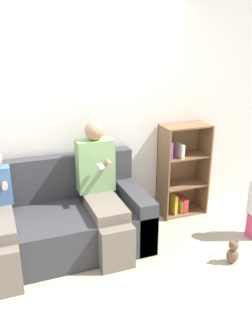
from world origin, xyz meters
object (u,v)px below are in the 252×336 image
at_px(couch, 51,225).
at_px(teddy_bear, 233,252).
at_px(adult_seated, 102,188).
at_px(bookshelf, 180,172).

height_order(couch, teddy_bear, couch).
xyz_separation_m(adult_seated, bookshelf, (1.12, 0.40, -0.13)).
bearing_deg(bookshelf, couch, -169.29).
relative_size(couch, adult_seated, 1.51).
height_order(couch, bookshelf, bookshelf).
xyz_separation_m(couch, bookshelf, (1.64, 0.31, 0.23)).
bearing_deg(adult_seated, bookshelf, 19.43).
height_order(adult_seated, bookshelf, adult_seated).
distance_m(couch, adult_seated, 0.64).
height_order(adult_seated, teddy_bear, adult_seated).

